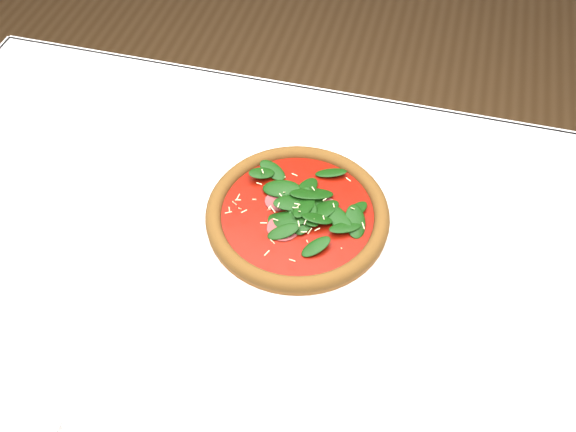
# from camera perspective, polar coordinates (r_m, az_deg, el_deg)

# --- Properties ---
(dining_table) EXTENTS (1.21, 0.81, 0.75)m
(dining_table) POSITION_cam_1_polar(r_m,az_deg,el_deg) (0.99, -3.60, -7.81)
(dining_table) COLOR silver
(dining_table) RESTS_ON ground
(plate) EXTENTS (0.31, 0.31, 0.01)m
(plate) POSITION_cam_1_polar(r_m,az_deg,el_deg) (0.95, 0.83, -0.36)
(plate) COLOR white
(plate) RESTS_ON dining_table
(pizza) EXTENTS (0.33, 0.33, 0.03)m
(pizza) POSITION_cam_1_polar(r_m,az_deg,el_deg) (0.93, 0.85, 0.32)
(pizza) COLOR brown
(pizza) RESTS_ON plate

